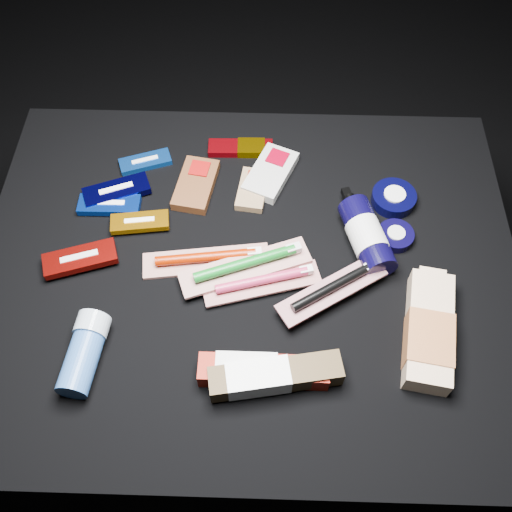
{
  "coord_description": "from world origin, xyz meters",
  "views": [
    {
      "loc": [
        0.03,
        -0.53,
        1.28
      ],
      "look_at": [
        0.01,
        0.01,
        0.42
      ],
      "focal_mm": 40.0,
      "sensor_mm": 36.0,
      "label": 1
    }
  ],
  "objects_px": {
    "lotion_bottle": "(367,236)",
    "toothpaste_carton_red": "(257,371)",
    "bodywash_bottle": "(429,332)",
    "deodorant_stick": "(84,352)"
  },
  "relations": [
    {
      "from": "lotion_bottle",
      "to": "deodorant_stick",
      "type": "relative_size",
      "value": 1.4
    },
    {
      "from": "lotion_bottle",
      "to": "bodywash_bottle",
      "type": "distance_m",
      "value": 0.2
    },
    {
      "from": "bodywash_bottle",
      "to": "deodorant_stick",
      "type": "height_order",
      "value": "deodorant_stick"
    },
    {
      "from": "deodorant_stick",
      "to": "toothpaste_carton_red",
      "type": "height_order",
      "value": "deodorant_stick"
    },
    {
      "from": "lotion_bottle",
      "to": "deodorant_stick",
      "type": "distance_m",
      "value": 0.52
    },
    {
      "from": "bodywash_bottle",
      "to": "deodorant_stick",
      "type": "xyz_separation_m",
      "value": [
        -0.56,
        -0.05,
        0.0
      ]
    },
    {
      "from": "bodywash_bottle",
      "to": "toothpaste_carton_red",
      "type": "bearing_deg",
      "value": -155.56
    },
    {
      "from": "lotion_bottle",
      "to": "toothpaste_carton_red",
      "type": "distance_m",
      "value": 0.32
    },
    {
      "from": "lotion_bottle",
      "to": "deodorant_stick",
      "type": "height_order",
      "value": "lotion_bottle"
    },
    {
      "from": "bodywash_bottle",
      "to": "lotion_bottle",
      "type": "bearing_deg",
      "value": 125.71
    }
  ]
}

